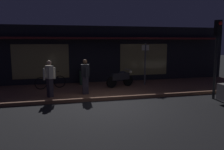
{
  "coord_description": "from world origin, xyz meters",
  "views": [
    {
      "loc": [
        -2.25,
        -8.65,
        2.64
      ],
      "look_at": [
        0.44,
        2.4,
        0.95
      ],
      "focal_mm": 35.97,
      "sensor_mm": 36.0,
      "label": 1
    }
  ],
  "objects_px": {
    "traffic_light_pole": "(217,45)",
    "person_photographer": "(50,78)",
    "sign_post": "(145,61)",
    "trash_bin": "(83,77)",
    "person_bystander": "(85,76)",
    "bicycle_parked": "(50,82)",
    "motorcycle": "(121,78)"
  },
  "relations": [
    {
      "from": "traffic_light_pole",
      "to": "person_photographer",
      "type": "bearing_deg",
      "value": 168.27
    },
    {
      "from": "sign_post",
      "to": "trash_bin",
      "type": "xyz_separation_m",
      "value": [
        -3.51,
        0.83,
        -0.89
      ]
    },
    {
      "from": "person_photographer",
      "to": "person_bystander",
      "type": "height_order",
      "value": "same"
    },
    {
      "from": "person_bystander",
      "to": "trash_bin",
      "type": "relative_size",
      "value": 1.8
    },
    {
      "from": "person_photographer",
      "to": "person_bystander",
      "type": "relative_size",
      "value": 1.0
    },
    {
      "from": "bicycle_parked",
      "to": "trash_bin",
      "type": "relative_size",
      "value": 1.74
    },
    {
      "from": "person_bystander",
      "to": "motorcycle",
      "type": "bearing_deg",
      "value": 31.97
    },
    {
      "from": "sign_post",
      "to": "trash_bin",
      "type": "distance_m",
      "value": 3.72
    },
    {
      "from": "person_bystander",
      "to": "sign_post",
      "type": "height_order",
      "value": "sign_post"
    },
    {
      "from": "person_photographer",
      "to": "person_bystander",
      "type": "bearing_deg",
      "value": 6.39
    },
    {
      "from": "motorcycle",
      "to": "traffic_light_pole",
      "type": "height_order",
      "value": "traffic_light_pole"
    },
    {
      "from": "person_photographer",
      "to": "trash_bin",
      "type": "distance_m",
      "value": 3.2
    },
    {
      "from": "person_photographer",
      "to": "person_bystander",
      "type": "xyz_separation_m",
      "value": [
        1.63,
        0.18,
        0.0
      ]
    },
    {
      "from": "person_photographer",
      "to": "traffic_light_pole",
      "type": "xyz_separation_m",
      "value": [
        7.41,
        -1.54,
        1.45
      ]
    },
    {
      "from": "motorcycle",
      "to": "sign_post",
      "type": "xyz_separation_m",
      "value": [
        1.56,
        0.28,
        0.86
      ]
    },
    {
      "from": "person_photographer",
      "to": "trash_bin",
      "type": "relative_size",
      "value": 1.8
    },
    {
      "from": "motorcycle",
      "to": "person_photographer",
      "type": "xyz_separation_m",
      "value": [
        -3.75,
        -1.51,
        0.38
      ]
    },
    {
      "from": "bicycle_parked",
      "to": "sign_post",
      "type": "xyz_separation_m",
      "value": [
        5.34,
        -0.15,
        1.0
      ]
    },
    {
      "from": "person_photographer",
      "to": "traffic_light_pole",
      "type": "distance_m",
      "value": 7.71
    },
    {
      "from": "sign_post",
      "to": "traffic_light_pole",
      "type": "relative_size",
      "value": 0.67
    },
    {
      "from": "sign_post",
      "to": "trash_bin",
      "type": "bearing_deg",
      "value": 166.75
    },
    {
      "from": "bicycle_parked",
      "to": "person_photographer",
      "type": "bearing_deg",
      "value": -88.99
    },
    {
      "from": "traffic_light_pole",
      "to": "trash_bin",
      "type": "bearing_deg",
      "value": 143.5
    },
    {
      "from": "bicycle_parked",
      "to": "trash_bin",
      "type": "height_order",
      "value": "trash_bin"
    },
    {
      "from": "motorcycle",
      "to": "traffic_light_pole",
      "type": "distance_m",
      "value": 5.1
    },
    {
      "from": "traffic_light_pole",
      "to": "sign_post",
      "type": "bearing_deg",
      "value": 122.29
    },
    {
      "from": "person_bystander",
      "to": "trash_bin",
      "type": "height_order",
      "value": "person_bystander"
    },
    {
      "from": "person_photographer",
      "to": "motorcycle",
      "type": "bearing_deg",
      "value": 21.88
    },
    {
      "from": "person_photographer",
      "to": "traffic_light_pole",
      "type": "height_order",
      "value": "traffic_light_pole"
    },
    {
      "from": "motorcycle",
      "to": "person_bystander",
      "type": "xyz_separation_m",
      "value": [
        -2.12,
        -1.33,
        0.38
      ]
    },
    {
      "from": "person_bystander",
      "to": "sign_post",
      "type": "relative_size",
      "value": 0.7
    },
    {
      "from": "person_photographer",
      "to": "trash_bin",
      "type": "height_order",
      "value": "person_photographer"
    }
  ]
}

